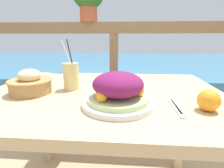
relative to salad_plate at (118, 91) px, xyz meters
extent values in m
cube|color=tan|center=(-0.08, 0.19, -0.08)|extent=(1.15, 0.87, 0.04)
cube|color=tan|center=(-0.59, 0.56, -0.44)|extent=(0.06, 0.06, 0.68)
cube|color=tan|center=(0.44, 0.56, -0.44)|extent=(0.06, 0.06, 0.68)
cube|color=brown|center=(-0.08, 0.89, 0.28)|extent=(2.80, 0.08, 0.09)
cube|color=brown|center=(-0.08, 0.89, -0.27)|extent=(0.07, 0.07, 1.01)
cube|color=teal|center=(-0.08, 3.39, -0.54)|extent=(12.00, 4.00, 0.47)
cylinder|color=silver|center=(0.00, 0.00, -0.05)|extent=(0.28, 0.28, 0.02)
cylinder|color=#C6DB8E|center=(0.00, 0.00, -0.03)|extent=(0.24, 0.24, 0.02)
ellipsoid|color=#72194C|center=(0.00, 0.00, 0.03)|extent=(0.19, 0.19, 0.10)
sphere|color=orange|center=(0.08, 0.01, 0.00)|extent=(0.04, 0.04, 0.04)
sphere|color=orange|center=(-0.02, 0.08, 0.00)|extent=(0.04, 0.04, 0.04)
sphere|color=orange|center=(-0.05, -0.06, 0.00)|extent=(0.04, 0.04, 0.04)
cylinder|color=#DBCC7F|center=(-0.25, 0.21, 0.01)|extent=(0.08, 0.08, 0.13)
cylinder|color=black|center=(-0.24, 0.20, 0.08)|extent=(0.03, 0.05, 0.22)
cylinder|color=white|center=(-0.24, 0.19, 0.08)|extent=(0.07, 0.03, 0.21)
cylinder|color=#AD7F47|center=(-0.42, 0.13, -0.03)|extent=(0.19, 0.19, 0.06)
torus|color=#AD7F47|center=(-0.42, 0.13, 0.00)|extent=(0.20, 0.20, 0.01)
ellipsoid|color=beige|center=(-0.42, 0.13, 0.03)|extent=(0.10, 0.10, 0.06)
cylinder|color=#A34C2D|center=(-0.29, 0.89, 0.38)|extent=(0.14, 0.14, 0.12)
cube|color=silver|center=(0.22, -0.01, -0.06)|extent=(0.02, 0.18, 0.00)
cube|color=silver|center=(0.23, 0.02, -0.06)|extent=(0.02, 0.18, 0.00)
sphere|color=orange|center=(0.33, -0.02, -0.02)|extent=(0.08, 0.08, 0.08)
camera|label=1|loc=(0.03, -0.63, 0.20)|focal=28.00mm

